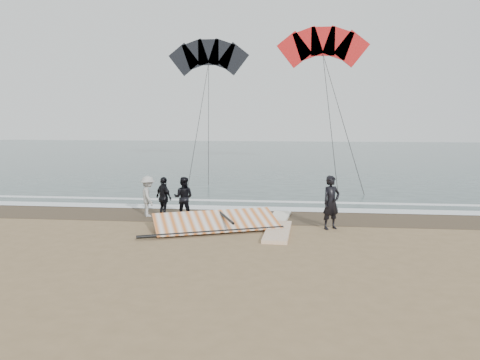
{
  "coord_description": "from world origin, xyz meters",
  "views": [
    {
      "loc": [
        1.08,
        -13.03,
        3.78
      ],
      "look_at": [
        -0.66,
        3.0,
        1.6
      ],
      "focal_mm": 35.0,
      "sensor_mm": 36.0,
      "label": 1
    }
  ],
  "objects_px": {
    "man_main": "(331,202)",
    "sail_rig": "(215,223)",
    "board_white": "(278,231)",
    "board_cream": "(279,218)"
  },
  "relations": [
    {
      "from": "board_white",
      "to": "sail_rig",
      "type": "xyz_separation_m",
      "value": [
        -2.13,
        0.4,
        0.14
      ]
    },
    {
      "from": "man_main",
      "to": "sail_rig",
      "type": "bearing_deg",
      "value": 151.96
    },
    {
      "from": "man_main",
      "to": "board_cream",
      "type": "relative_size",
      "value": 0.75
    },
    {
      "from": "man_main",
      "to": "board_white",
      "type": "xyz_separation_m",
      "value": [
        -1.77,
        -0.79,
        -0.86
      ]
    },
    {
      "from": "man_main",
      "to": "board_white",
      "type": "height_order",
      "value": "man_main"
    },
    {
      "from": "man_main",
      "to": "board_white",
      "type": "relative_size",
      "value": 0.65
    },
    {
      "from": "board_cream",
      "to": "sail_rig",
      "type": "relative_size",
      "value": 0.54
    },
    {
      "from": "man_main",
      "to": "sail_rig",
      "type": "relative_size",
      "value": 0.4
    },
    {
      "from": "man_main",
      "to": "board_cream",
      "type": "bearing_deg",
      "value": 111.55
    },
    {
      "from": "man_main",
      "to": "sail_rig",
      "type": "xyz_separation_m",
      "value": [
        -3.9,
        -0.39,
        -0.72
      ]
    }
  ]
}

